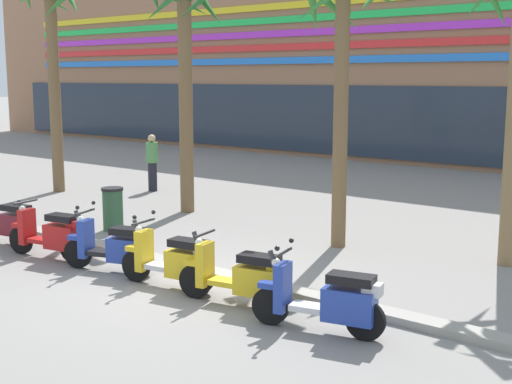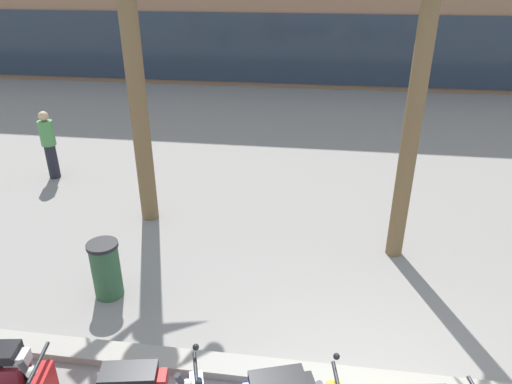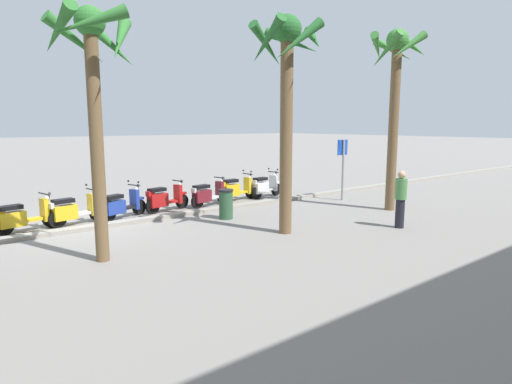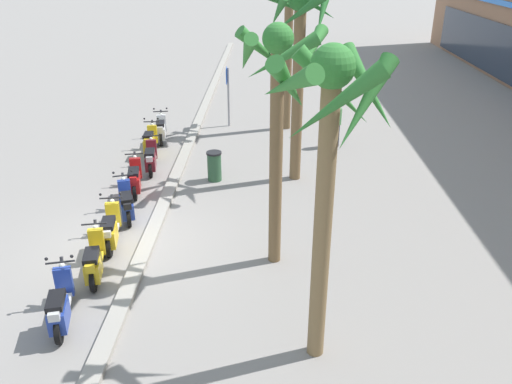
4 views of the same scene
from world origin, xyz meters
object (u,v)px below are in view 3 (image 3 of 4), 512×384
Objects in this scene: scooter_red_gap_after_mid at (164,199)px; crossing_sign at (343,162)px; scooter_yellow_mid_centre at (236,189)px; pedestrian_strolling_near_curb at (401,198)px; scooter_yellow_last_in_row at (73,210)px; scooter_yellow_far_back at (23,217)px; palm_tree_far_corner at (395,79)px; palm_tree_by_mall_entrance at (287,74)px; scooter_white_mid_rear at (265,186)px; scooter_maroon_tail_end at (208,194)px; palm_tree_mid_walkway at (93,71)px; scooter_blue_lead_nearest at (121,205)px; litter_bin at (226,204)px.

crossing_sign is (-6.62, 2.31, 1.05)m from scooter_red_gap_after_mid.
scooter_yellow_mid_centre is 1.07× the size of pedestrian_strolling_near_curb.
scooter_yellow_last_in_row reaches higher than scooter_yellow_far_back.
palm_tree_far_corner reaches higher than pedestrian_strolling_near_curb.
palm_tree_far_corner is at bearing -178.43° from palm_tree_by_mall_entrance.
scooter_white_mid_rear is at bearing -178.29° from scooter_yellow_last_in_row.
scooter_maroon_tail_end is at bearing -67.93° from pedestrian_strolling_near_curb.
crossing_sign reaches higher than scooter_yellow_last_in_row.
scooter_red_gap_after_mid is 6.60m from palm_tree_mid_walkway.
palm_tree_far_corner is at bearing 110.23° from scooter_white_mid_rear.
palm_tree_by_mall_entrance is at bearing 25.02° from crossing_sign.
scooter_white_mid_rear is at bearing -69.77° from palm_tree_far_corner.
scooter_blue_lead_nearest is (3.29, 0.02, -0.01)m from scooter_maroon_tail_end.
scooter_yellow_last_in_row is (4.75, 0.01, 0.00)m from scooter_maroon_tail_end.
scooter_yellow_far_back is (7.68, 0.38, -0.02)m from scooter_yellow_mid_centre.
palm_tree_far_corner is (-3.12, 4.90, 4.06)m from scooter_yellow_mid_centre.
palm_tree_far_corner is 7.13m from litter_bin.
scooter_white_mid_rear is 7.09m from palm_tree_by_mall_entrance.
palm_tree_far_corner reaches higher than scooter_yellow_far_back.
palm_tree_by_mall_entrance is at bearing 172.22° from palm_tree_mid_walkway.
crossing_sign is at bearing 156.07° from scooter_maroon_tail_end.
crossing_sign is at bearing 160.76° from scooter_red_gap_after_mid.
crossing_sign is 5.71m from litter_bin.
palm_tree_by_mall_entrance reaches higher than litter_bin.
litter_bin is at bearing -52.12° from pedestrian_strolling_near_curb.
palm_tree_mid_walkway is 6.16m from litter_bin.
scooter_maroon_tail_end is 0.33× the size of palm_tree_mid_walkway.
scooter_maroon_tail_end is 5.49m from crossing_sign.
palm_tree_mid_walkway is 8.82m from pedestrian_strolling_near_curb.
palm_tree_mid_walkway is at bearing 10.20° from crossing_sign.
pedestrian_strolling_near_curb is (-1.02, 6.69, 0.42)m from scooter_yellow_mid_centre.
palm_tree_by_mall_entrance is at bearing 68.37° from scooter_yellow_mid_centre.
scooter_red_gap_after_mid is at bearing -131.08° from palm_tree_mid_walkway.
scooter_yellow_mid_centre is 4.35m from crossing_sign.
pedestrian_strolling_near_curb is (-3.02, 1.65, -3.42)m from palm_tree_by_mall_entrance.
scooter_blue_lead_nearest is 1.46m from scooter_yellow_last_in_row.
scooter_yellow_far_back is 11.31m from crossing_sign.
scooter_red_gap_after_mid is at bearing -19.24° from crossing_sign.
scooter_yellow_last_in_row is 9.69m from pedestrian_strolling_near_curb.
palm_tree_by_mall_entrance reaches higher than scooter_yellow_last_in_row.
crossing_sign is 10.72m from palm_tree_mid_walkway.
litter_bin is (-4.63, -1.88, -3.61)m from palm_tree_mid_walkway.
scooter_yellow_last_in_row is 7.44m from palm_tree_by_mall_entrance.
scooter_yellow_mid_centre is 7.09m from palm_tree_far_corner.
palm_tree_by_mall_entrance is at bearing 55.62° from scooter_white_mid_rear.
scooter_maroon_tail_end is 1.05× the size of scooter_blue_lead_nearest.
crossing_sign is 0.39× the size of palm_tree_far_corner.
scooter_red_gap_after_mid is 4.44m from scooter_yellow_far_back.
scooter_blue_lead_nearest is at bearing -39.27° from litter_bin.
palm_tree_far_corner reaches higher than palm_tree_by_mall_entrance.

